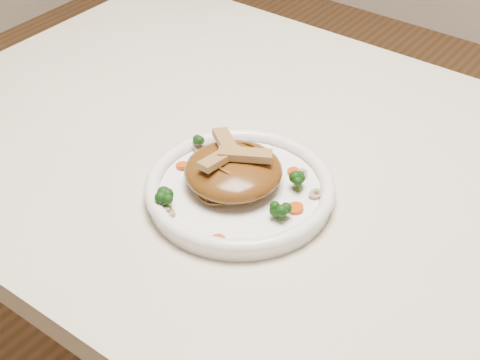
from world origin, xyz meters
The scene contains 19 objects.
table centered at (0.00, 0.00, 0.65)m, with size 1.20×0.80×0.75m.
plate centered at (0.00, -0.10, 0.76)m, with size 0.26×0.26×0.02m, color white.
noodle_mound centered at (-0.01, -0.10, 0.79)m, with size 0.13×0.13×0.04m, color #5C3611.
chicken_a centered at (0.00, -0.09, 0.82)m, with size 0.07×0.02×0.01m, color tan.
chicken_b centered at (-0.04, -0.08, 0.82)m, with size 0.07×0.02×0.01m, color tan.
chicken_c centered at (-0.02, -0.11, 0.81)m, with size 0.07×0.02×0.01m, color tan.
broccoli_0 centered at (0.06, -0.05, 0.78)m, with size 0.02×0.02×0.03m, color #123C0C, non-canonical shape.
broccoli_1 centered at (-0.10, -0.07, 0.78)m, with size 0.03×0.03×0.03m, color #123C0C, non-canonical shape.
broccoli_2 centered at (-0.05, -0.19, 0.78)m, with size 0.03×0.03×0.03m, color #123C0C, non-canonical shape.
broccoli_3 centered at (0.08, -0.12, 0.78)m, with size 0.02×0.02×0.03m, color #123C0C, non-canonical shape.
carrot_0 centered at (0.04, -0.03, 0.77)m, with size 0.02×0.02×0.01m, color #D83E07.
carrot_1 centered at (-0.09, -0.11, 0.77)m, with size 0.02×0.02×0.01m, color #D83E07.
carrot_2 centered at (0.08, -0.09, 0.77)m, with size 0.02×0.02×0.01m, color #D83E07.
carrot_3 centered at (-0.02, -0.03, 0.77)m, with size 0.02×0.02×0.01m, color #D83E07.
carrot_4 centered at (0.04, -0.20, 0.77)m, with size 0.02×0.02×0.01m, color #D83E07.
mushroom_0 centered at (-0.04, -0.20, 0.77)m, with size 0.02×0.02×0.01m, color tan.
mushroom_1 centered at (0.09, -0.05, 0.77)m, with size 0.02×0.02×0.01m, color tan.
mushroom_2 centered at (-0.10, -0.06, 0.77)m, with size 0.02×0.02×0.01m, color tan.
mushroom_3 centered at (0.05, -0.03, 0.77)m, with size 0.02×0.02×0.01m, color tan.
Camera 1 is at (0.44, -0.69, 1.37)m, focal length 52.74 mm.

